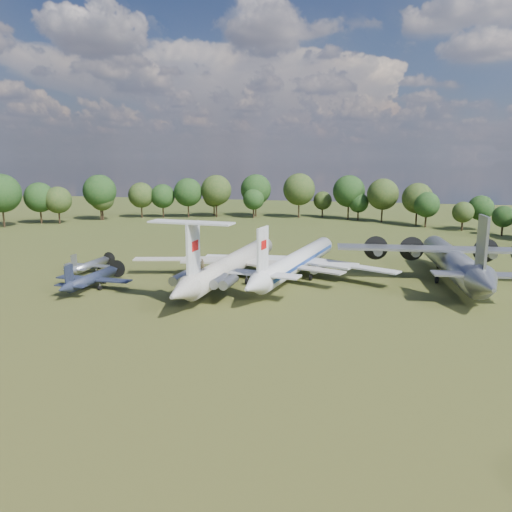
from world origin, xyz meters
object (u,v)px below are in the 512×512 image
(il62_airliner, at_px, (234,267))
(small_prop_northwest, at_px, (90,267))
(tu104_jet, at_px, (298,265))
(an12_transport, at_px, (453,266))
(person_on_il62, at_px, (202,264))
(small_prop_west, at_px, (92,281))

(il62_airliner, height_order, small_prop_northwest, il62_airliner)
(il62_airliner, bearing_deg, tu104_jet, 28.71)
(small_prop_northwest, bearing_deg, an12_transport, 8.87)
(il62_airliner, distance_m, an12_transport, 35.46)
(tu104_jet, bearing_deg, il62_airliner, -145.62)
(il62_airliner, distance_m, tu104_jet, 10.77)
(il62_airliner, relative_size, an12_transport, 1.14)
(tu104_jet, xyz_separation_m, person_on_il62, (-10.66, -17.44, 3.18))
(tu104_jet, xyz_separation_m, small_prop_west, (-29.71, -14.74, -1.01))
(small_prop_west, distance_m, person_on_il62, 19.69)
(tu104_jet, distance_m, an12_transport, 25.08)
(an12_transport, distance_m, small_prop_northwest, 61.41)
(tu104_jet, height_order, person_on_il62, person_on_il62)
(tu104_jet, height_order, small_prop_west, tu104_jet)
(an12_transport, bearing_deg, small_prop_northwest, -178.67)
(small_prop_west, bearing_deg, il62_airliner, 29.37)
(small_prop_northwest, xyz_separation_m, person_on_il62, (25.31, -12.42, 4.40))
(il62_airliner, height_order, person_on_il62, person_on_il62)
(an12_transport, xyz_separation_m, small_prop_northwest, (-60.89, -7.81, -1.68))
(tu104_jet, distance_m, small_prop_west, 33.18)
(il62_airliner, bearing_deg, person_on_il62, -90.00)
(an12_transport, relative_size, small_prop_northwest, 2.94)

